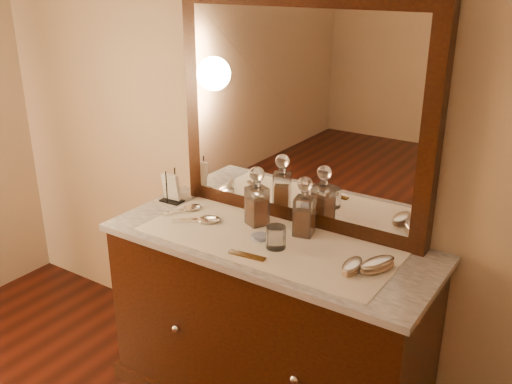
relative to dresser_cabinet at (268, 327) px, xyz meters
The scene contains 17 objects.
dresser_cabinet is the anchor object (origin of this frame).
knob_left 0.42m from the dresser_cabinet, 136.47° to the right, with size 0.04×0.04×0.04m, color silver.
knob_right 0.42m from the dresser_cabinet, 43.53° to the right, with size 0.04×0.04×0.04m, color silver.
marble_top 0.42m from the dresser_cabinet, ahead, with size 1.44×0.59×0.03m, color white.
mirror_frame 0.97m from the dresser_cabinet, 90.00° to the left, with size 1.20×0.08×1.00m, color black.
mirror_glass 0.96m from the dresser_cabinet, 90.00° to the left, with size 1.06×0.01×0.86m, color white.
lace_runner 0.44m from the dresser_cabinet, 90.00° to the right, with size 1.10×0.45×0.00m, color white.
pin_dish 0.45m from the dresser_cabinet, 152.42° to the right, with size 0.08×0.08×0.01m, color white.
comb 0.48m from the dresser_cabinet, 86.14° to the right, with size 0.16×0.03×0.01m, color brown.
napkin_rack 0.81m from the dresser_cabinet, behind, with size 0.11×0.07×0.17m.
decanter_left 0.57m from the dresser_cabinet, 142.21° to the left, with size 0.11×0.11×0.27m.
decanter_right 0.57m from the dresser_cabinet, 48.93° to the left, with size 0.10×0.10×0.26m.
brush_near 0.62m from the dresser_cabinet, ahead, with size 0.07×0.15×0.04m.
brush_far 0.67m from the dresser_cabinet, ahead, with size 0.13×0.18×0.05m.
hand_mirror_outer 0.66m from the dresser_cabinet, behind, with size 0.13×0.20×0.02m.
hand_mirror_inner 0.56m from the dresser_cabinet, behind, with size 0.21×0.18×0.02m.
tumblers 0.50m from the dresser_cabinet, 39.05° to the right, with size 0.08×0.08×0.09m.
Camera 1 is at (1.15, 0.12, 1.92)m, focal length 39.84 mm.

